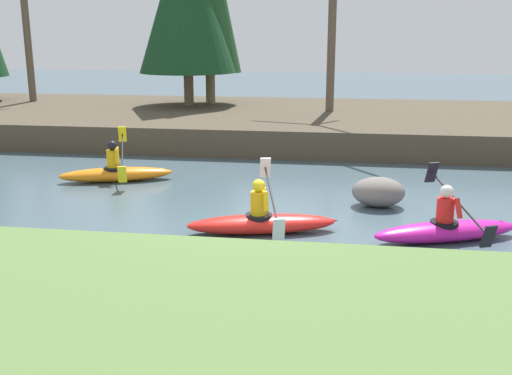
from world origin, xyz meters
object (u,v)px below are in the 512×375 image
(kayaker_trailing, at_px, (117,172))
(boulder_midstream, at_px, (378,192))
(kayaker_lead, at_px, (448,228))
(kayaker_middle, at_px, (263,221))

(kayaker_trailing, bearing_deg, boulder_midstream, -31.14)
(kayaker_lead, distance_m, kayaker_trailing, 8.00)
(kayaker_middle, relative_size, boulder_midstream, 2.54)
(kayaker_lead, bearing_deg, kayaker_middle, 159.97)
(kayaker_middle, xyz_separation_m, kayaker_trailing, (-4.06, 3.32, 0.00))
(kayaker_lead, relative_size, kayaker_middle, 0.98)
(kayaker_lead, xyz_separation_m, boulder_midstream, (-1.10, 1.99, 0.09))
(kayaker_lead, height_order, kayaker_middle, same)
(kayaker_trailing, bearing_deg, kayaker_lead, -43.66)
(kayaker_middle, distance_m, boulder_midstream, 2.98)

